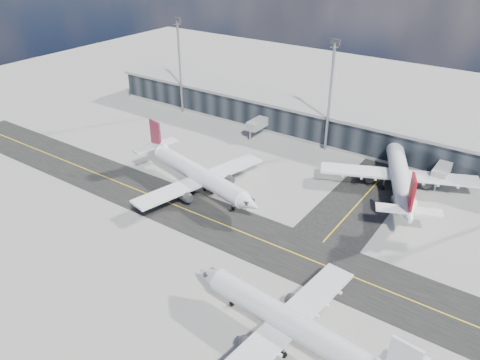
{
  "coord_description": "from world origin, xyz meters",
  "views": [
    {
      "loc": [
        46.15,
        -57.81,
        52.92
      ],
      "look_at": [
        -3.67,
        13.66,
        5.0
      ],
      "focal_mm": 35.0,
      "sensor_mm": 36.0,
      "label": 1
    }
  ],
  "objects": [
    {
      "name": "taxiway_lanes",
      "position": [
        3.91,
        10.74,
        0.01
      ],
      "size": [
        180.0,
        63.0,
        0.03
      ],
      "color": "black",
      "rests_on": "ground"
    },
    {
      "name": "airliner_redtail",
      "position": [
        22.91,
        37.63,
        4.01
      ],
      "size": [
        33.92,
        39.25,
        12.14
      ],
      "rotation": [
        0.0,
        0.0,
        0.4
      ],
      "color": "white",
      "rests_on": "ground"
    },
    {
      "name": "ground",
      "position": [
        0.0,
        0.0,
        0.0
      ],
      "size": [
        300.0,
        300.0,
        0.0
      ],
      "primitive_type": "plane",
      "color": "gray",
      "rests_on": "ground"
    },
    {
      "name": "airliner_near",
      "position": [
        25.25,
        -14.57,
        3.65
      ],
      "size": [
        37.29,
        31.84,
        11.04
      ],
      "rotation": [
        0.0,
        0.0,
        1.47
      ],
      "color": "silver",
      "rests_on": "ground"
    },
    {
      "name": "terminal_concourse",
      "position": [
        0.04,
        54.93,
        4.09
      ],
      "size": [
        152.0,
        19.8,
        8.8
      ],
      "color": "black",
      "rests_on": "ground"
    },
    {
      "name": "airliner_af",
      "position": [
        -14.56,
        12.32,
        3.85
      ],
      "size": [
        39.03,
        33.54,
        11.65
      ],
      "rotation": [
        0.0,
        0.0,
        -1.8
      ],
      "color": "white",
      "rests_on": "ground"
    },
    {
      "name": "service_van",
      "position": [
        25.92,
        31.11,
        0.82
      ],
      "size": [
        5.75,
        6.33,
        1.64
      ],
      "primitive_type": "imported",
      "rotation": [
        0.0,
        0.0,
        0.66
      ],
      "color": "white",
      "rests_on": "ground"
    },
    {
      "name": "floodlight_masts",
      "position": [
        0.0,
        48.0,
        15.61
      ],
      "size": [
        102.5,
        0.7,
        28.9
      ],
      "color": "gray",
      "rests_on": "ground"
    },
    {
      "name": "baggage_tug",
      "position": [
        -11.01,
        13.08,
        1.03
      ],
      "size": [
        3.32,
        1.78,
        2.05
      ],
      "rotation": [
        0.0,
        0.0,
        -1.6
      ],
      "color": "yellow",
      "rests_on": "ground"
    }
  ]
}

